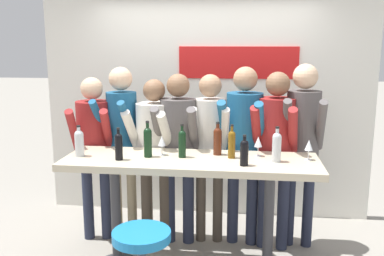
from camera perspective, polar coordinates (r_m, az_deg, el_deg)
The scene contains 21 objects.
back_wall at distance 5.03m, azimuth 1.89°, elevation 3.35°, with size 3.81×0.12×2.67m.
tasting_table at distance 3.76m, azimuth -0.19°, elevation -6.41°, with size 2.21×0.67×1.05m.
person_far_left at distance 4.44m, azimuth -12.95°, elevation -1.66°, with size 0.46×0.57×1.70m.
person_left at distance 4.41m, azimuth -9.33°, elevation -0.53°, with size 0.42×0.56×1.80m.
person_center_left at distance 4.29m, azimuth -5.00°, elevation -2.10°, with size 0.49×0.59×1.69m.
person_center at distance 4.24m, azimuth -1.84°, elevation -1.67°, with size 0.43×0.54×1.74m.
person_center_right at distance 4.27m, azimuth 2.39°, elevation -1.47°, with size 0.40×0.53×1.74m.
person_right at distance 4.24m, azimuth 6.93°, elevation -1.09°, with size 0.47×0.60×1.81m.
person_far_right at distance 4.19m, azimuth 11.08°, elevation -1.75°, with size 0.48×0.59×1.77m.
person_rightmost at distance 4.29m, azimuth 14.52°, elevation -0.80°, with size 0.43×0.57×1.84m.
wine_bottle_0 at distance 3.72m, azimuth -1.32°, elevation -1.92°, with size 0.07×0.07×0.30m.
wine_bottle_1 at distance 3.82m, azimuth 3.43°, elevation -1.57°, with size 0.07×0.07×0.30m.
wine_bottle_2 at distance 3.65m, azimuth 11.23°, elevation -2.32°, with size 0.08×0.08×0.30m.
wine_bottle_3 at distance 3.75m, azimuth -5.92°, elevation -1.69°, with size 0.07×0.07×0.32m.
wine_bottle_4 at distance 3.89m, azimuth -14.80°, elevation -1.79°, with size 0.08×0.08×0.28m.
wine_bottle_5 at distance 3.50m, azimuth 6.99°, elevation -3.11°, with size 0.07×0.07×0.26m.
wine_bottle_6 at distance 3.70m, azimuth -9.75°, elevation -2.28°, with size 0.07×0.07×0.28m.
wine_bottle_7 at distance 3.72m, azimuth 5.32°, elevation -1.99°, with size 0.06×0.06×0.30m.
wine_glass_0 at distance 3.80m, azimuth 8.83°, elevation -1.91°, with size 0.07×0.07×0.18m.
wine_glass_1 at distance 3.77m, azimuth 15.31°, elevation -2.30°, with size 0.07×0.07×0.18m.
wine_glass_2 at distance 3.80m, azimuth -4.04°, elevation -1.80°, with size 0.07×0.07×0.18m.
Camera 1 is at (0.46, -3.55, 2.04)m, focal length 40.00 mm.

